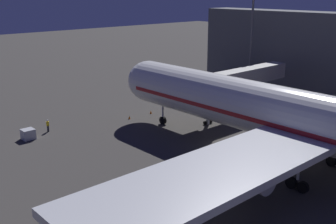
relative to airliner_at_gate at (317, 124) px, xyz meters
The scene contains 8 objects.
ground_plane 13.05m from the airliner_at_gate, 90.00° to the right, with size 320.00×320.00×0.00m, color #383533.
airliner_at_gate is the anchor object (origin of this frame).
jet_bridge 23.04m from the airliner_at_gate, 119.28° to the right, with size 20.86×3.40×7.68m.
apron_floodlight_mast 38.26m from the airliner_at_gate, 132.24° to the right, with size 2.90×0.50×19.17m.
baggage_container_mid_row 37.12m from the airliner_at_gate, 60.70° to the right, with size 1.64×1.56×1.40m, color #B7BABF.
ground_crew_near_nose_gear 36.50m from the airliner_at_gate, 66.28° to the right, with size 0.40×0.40×1.79m.
traffic_cone_nose_port 30.76m from the airliner_at_gate, 94.18° to the right, with size 0.36×0.36×0.55m, color orange.
traffic_cone_nose_starboard 30.76m from the airliner_at_gate, 85.82° to the right, with size 0.36×0.36×0.55m, color orange.
Camera 1 is at (39.51, 31.95, 19.62)m, focal length 44.37 mm.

